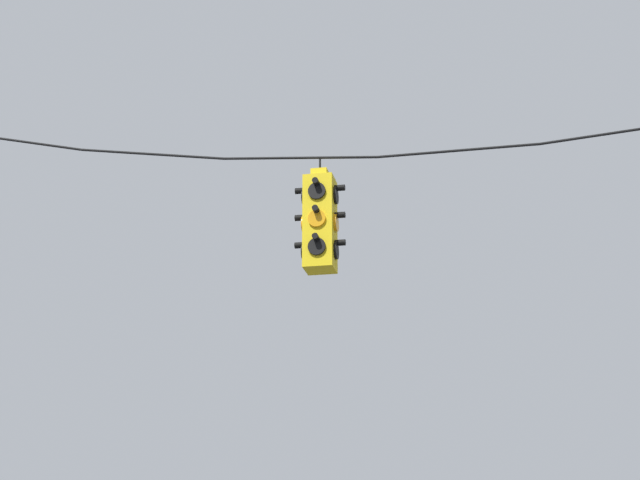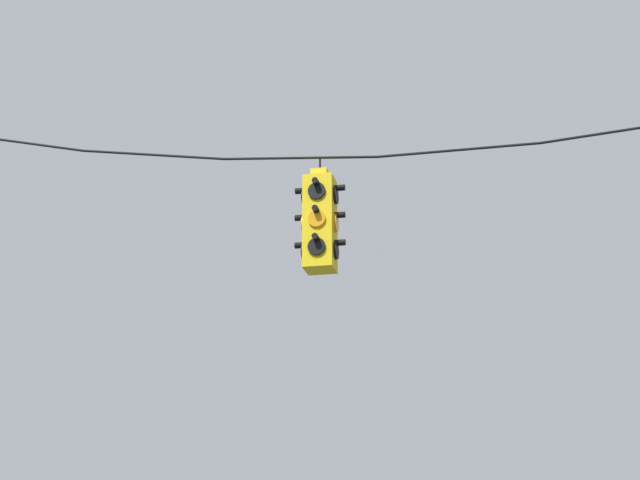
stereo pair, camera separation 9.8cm
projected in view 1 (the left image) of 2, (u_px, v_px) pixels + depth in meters
span_wire at (456, 128)px, 11.13m from camera, size 12.81×0.03×0.86m
traffic_light_near_right_pole at (320, 222)px, 11.10m from camera, size 0.58×0.58×1.35m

